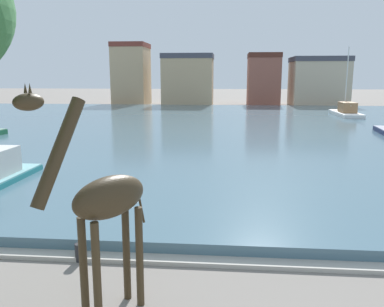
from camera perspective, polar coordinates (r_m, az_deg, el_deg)
name	(u,v)px	position (r m, az deg, el deg)	size (l,w,h in m)	color
harbor_water	(225,128)	(37.31, 4.77, 3.66)	(84.88, 53.44, 0.44)	#476675
quay_edge_coping	(217,262)	(11.19, 3.64, -15.19)	(84.88, 0.50, 0.12)	#ADA89E
giraffe_statue	(104,203)	(8.24, -12.41, -6.92)	(1.92, 2.52, 4.89)	#382B19
sailboat_white	(344,113)	(50.37, 20.92, 5.38)	(2.33, 8.77, 8.25)	white
mooring_bollard	(79,252)	(11.67, -15.78, -13.42)	(0.24, 0.24, 0.50)	#232326
townhouse_wide_warehouse	(131,74)	(71.13, -8.64, 11.14)	(5.70, 7.00, 10.46)	tan
townhouse_narrow_midrow	(188,80)	(66.89, -0.56, 10.42)	(8.27, 6.52, 8.47)	tan
townhouse_tall_gabled	(263,80)	(69.44, 10.16, 10.35)	(5.33, 6.31, 8.67)	#8E5142
townhouse_end_terrace	(318,82)	(70.65, 17.56, 9.77)	(9.00, 8.04, 8.03)	#C6B293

